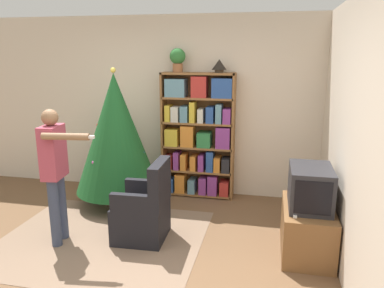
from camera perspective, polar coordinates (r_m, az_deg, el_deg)
The scene contains 14 objects.
ground_plane at distance 3.93m, azimuth -9.90°, elevation -18.28°, with size 14.00×14.00×0.00m, color brown.
wall_back at distance 5.58m, azimuth -1.63°, elevation 5.79°, with size 8.00×0.10×2.60m.
wall_right at distance 3.25m, azimuth 25.10°, elevation -1.28°, with size 0.10×8.00×2.60m.
area_rug at distance 4.52m, azimuth -13.59°, elevation -13.90°, with size 2.27×1.97×0.01m.
bookshelf at distance 5.39m, azimuth 0.97°, elevation 1.29°, with size 1.05×0.26×1.81m.
tv_stand at distance 4.22m, azimuth 17.10°, elevation -12.35°, with size 0.51×0.87×0.52m.
television at distance 4.04m, azimuth 17.58°, elevation -6.32°, with size 0.42×0.60×0.43m.
game_remote at distance 3.86m, azimuth 15.40°, elevation -10.33°, with size 0.04×0.12×0.02m.
christmas_tree at distance 5.14m, azimuth -11.48°, elevation 1.59°, with size 1.14×1.14×1.89m.
armchair at distance 4.33m, azimuth -7.27°, elevation -10.22°, with size 0.59×0.58×0.92m.
standing_person at distance 4.28m, azimuth -20.14°, elevation -3.22°, with size 0.67×0.47×1.50m.
potted_plant at distance 5.33m, azimuth -2.22°, elevation 12.92°, with size 0.22×0.22×0.33m.
table_lamp at distance 5.22m, azimuth 4.17°, elevation 11.90°, with size 0.20×0.20×0.18m.
book_pile_near_tree at distance 5.07m, azimuth -8.27°, elevation -9.99°, with size 0.24×0.16×0.08m.
Camera 1 is at (1.32, -3.07, 2.07)m, focal length 35.00 mm.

